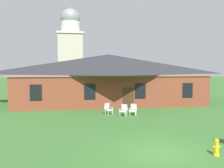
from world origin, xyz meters
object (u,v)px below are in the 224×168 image
(lawn_chair_by_porch, at_px, (108,109))
(lawn_chair_left_end, at_px, (133,109))
(lawn_chair_near_door, at_px, (124,110))
(fire_hydrant, at_px, (217,148))

(lawn_chair_by_porch, distance_m, lawn_chair_left_end, 2.24)
(lawn_chair_left_end, bearing_deg, lawn_chair_near_door, -172.43)
(lawn_chair_by_porch, distance_m, lawn_chair_near_door, 1.52)
(lawn_chair_near_door, bearing_deg, lawn_chair_left_end, 7.57)
(lawn_chair_by_porch, height_order, fire_hydrant, lawn_chair_by_porch)
(lawn_chair_near_door, height_order, lawn_chair_left_end, same)
(lawn_chair_near_door, relative_size, fire_hydrant, 1.21)
(lawn_chair_by_porch, relative_size, lawn_chair_near_door, 1.00)
(lawn_chair_by_porch, relative_size, fire_hydrant, 1.21)
(lawn_chair_by_porch, xyz_separation_m, lawn_chair_near_door, (1.24, -0.87, 0.00))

